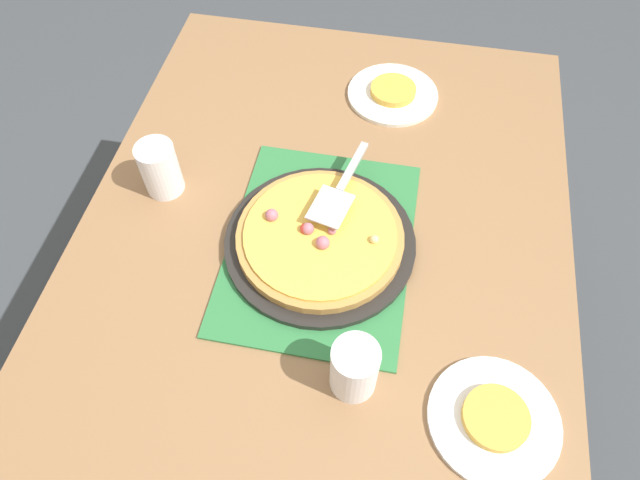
% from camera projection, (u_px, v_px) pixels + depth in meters
% --- Properties ---
extents(ground_plane, '(8.00, 8.00, 0.00)m').
position_uv_depth(ground_plane, '(320.00, 380.00, 1.75)').
color(ground_plane, '#3D4247').
extents(dining_table, '(1.40, 1.00, 0.75)m').
position_uv_depth(dining_table, '(320.00, 274.00, 1.22)').
color(dining_table, olive).
rests_on(dining_table, ground_plane).
extents(placemat, '(0.48, 0.36, 0.01)m').
position_uv_depth(placemat, '(320.00, 245.00, 1.13)').
color(placemat, '#2D753D').
rests_on(placemat, dining_table).
extents(pizza_pan, '(0.38, 0.38, 0.01)m').
position_uv_depth(pizza_pan, '(320.00, 242.00, 1.12)').
color(pizza_pan, black).
rests_on(pizza_pan, placemat).
extents(pizza, '(0.33, 0.33, 0.05)m').
position_uv_depth(pizza, '(320.00, 236.00, 1.11)').
color(pizza, '#B78442').
rests_on(pizza, pizza_pan).
extents(plate_near_left, '(0.22, 0.22, 0.01)m').
position_uv_depth(plate_near_left, '(393.00, 94.00, 1.38)').
color(plate_near_left, white).
rests_on(plate_near_left, dining_table).
extents(plate_far_right, '(0.22, 0.22, 0.01)m').
position_uv_depth(plate_far_right, '(494.00, 420.00, 0.93)').
color(plate_far_right, white).
rests_on(plate_far_right, dining_table).
extents(served_slice_left, '(0.11, 0.11, 0.02)m').
position_uv_depth(served_slice_left, '(393.00, 90.00, 1.37)').
color(served_slice_left, gold).
rests_on(served_slice_left, plate_near_left).
extents(served_slice_right, '(0.11, 0.11, 0.02)m').
position_uv_depth(served_slice_right, '(496.00, 418.00, 0.92)').
color(served_slice_right, gold).
rests_on(served_slice_right, plate_far_right).
extents(cup_near, '(0.08, 0.08, 0.12)m').
position_uv_depth(cup_near, '(354.00, 368.00, 0.92)').
color(cup_near, white).
rests_on(cup_near, dining_table).
extents(cup_far, '(0.08, 0.08, 0.12)m').
position_uv_depth(cup_far, '(160.00, 169.00, 1.17)').
color(cup_far, white).
rests_on(cup_far, dining_table).
extents(pizza_server, '(0.23, 0.09, 0.01)m').
position_uv_depth(pizza_server, '(340.00, 189.00, 1.13)').
color(pizza_server, silver).
rests_on(pizza_server, pizza).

